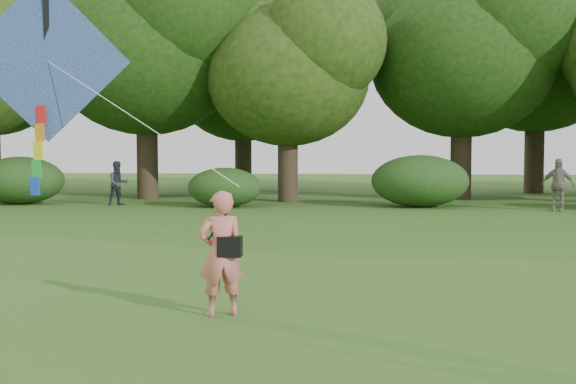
# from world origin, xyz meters

# --- Properties ---
(ground) EXTENTS (100.00, 100.00, 0.00)m
(ground) POSITION_xyz_m (0.00, 0.00, 0.00)
(ground) COLOR #265114
(ground) RESTS_ON ground
(man_kite_flyer) EXTENTS (0.68, 0.57, 1.60)m
(man_kite_flyer) POSITION_xyz_m (-0.93, 0.57, 0.80)
(man_kite_flyer) COLOR #CE6860
(man_kite_flyer) RESTS_ON ground
(bystander_left) EXTENTS (1.01, 0.98, 1.64)m
(bystander_left) POSITION_xyz_m (-8.08, 17.54, 0.82)
(bystander_left) COLOR #293037
(bystander_left) RESTS_ON ground
(bystander_right) EXTENTS (1.13, 0.80, 1.78)m
(bystander_right) POSITION_xyz_m (7.47, 16.59, 0.89)
(bystander_right) COLOR gray
(bystander_right) RESTS_ON ground
(crossbody_bag) EXTENTS (0.43, 0.20, 0.67)m
(crossbody_bag) POSITION_xyz_m (-0.81, 0.54, 0.91)
(crossbody_bag) COLOR black
(crossbody_bag) RESTS_ON ground
(flying_kite) EXTENTS (4.14, 1.49, 3.13)m
(flying_kite) POSITION_xyz_m (-3.67, 1.66, 3.35)
(flying_kite) COLOR #262FA5
(flying_kite) RESTS_ON ground
(tree_line) EXTENTS (54.70, 15.30, 9.48)m
(tree_line) POSITION_xyz_m (1.67, 22.88, 5.60)
(tree_line) COLOR #3A2D1E
(tree_line) RESTS_ON ground
(shrub_band) EXTENTS (39.15, 3.22, 1.88)m
(shrub_band) POSITION_xyz_m (-0.72, 17.60, 0.86)
(shrub_band) COLOR #264919
(shrub_band) RESTS_ON ground
(fallen_leaves) EXTENTS (10.30, 13.58, 0.01)m
(fallen_leaves) POSITION_xyz_m (-1.60, 4.25, 0.01)
(fallen_leaves) COLOR #936128
(fallen_leaves) RESTS_ON ground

